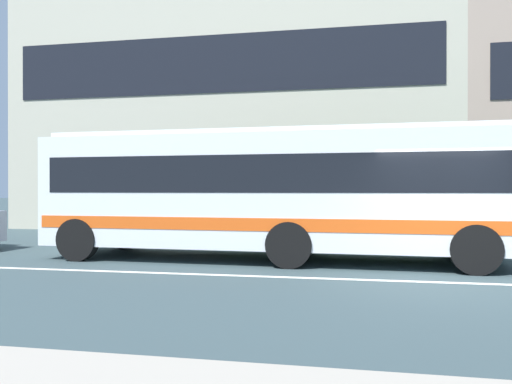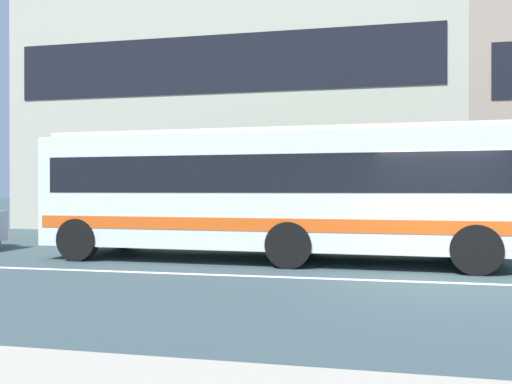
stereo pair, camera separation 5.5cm
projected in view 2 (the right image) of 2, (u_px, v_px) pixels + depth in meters
name	position (u px, v px, depth m)	size (l,w,h in m)	color
ground_plane	(450.00, 283.00, 8.80)	(160.00, 160.00, 0.00)	#344549
lane_centre_line	(450.00, 283.00, 8.80)	(60.00, 0.16, 0.01)	silver
hedge_row_far	(454.00, 229.00, 14.34)	(13.55, 1.10, 1.08)	#254A20
apartment_block_left	(247.00, 109.00, 24.71)	(18.65, 10.99, 11.49)	#BDB8A1
transit_bus	(269.00, 189.00, 11.74)	(10.85, 2.92, 3.06)	silver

